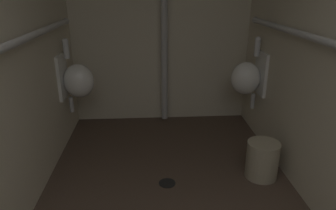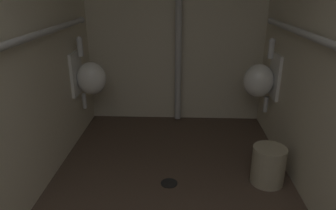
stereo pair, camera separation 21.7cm
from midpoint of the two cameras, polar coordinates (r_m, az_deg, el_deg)
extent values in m
cube|color=beige|center=(3.62, -3.18, 16.74)|extent=(2.15, 0.06, 2.55)
ellipsoid|color=white|center=(3.27, -17.87, 4.20)|extent=(0.30, 0.26, 0.34)
cube|color=white|center=(3.30, -20.58, 4.91)|extent=(0.03, 0.30, 0.44)
cylinder|color=silver|center=(3.23, -20.05, 9.40)|extent=(0.06, 0.06, 0.16)
sphere|color=silver|center=(3.21, -20.23, 10.88)|extent=(0.06, 0.06, 0.06)
cylinder|color=#B2B2B2|center=(3.37, -19.05, 0.06)|extent=(0.04, 0.04, 0.16)
ellipsoid|color=white|center=(3.28, 12.21, 4.76)|extent=(0.30, 0.26, 0.34)
cube|color=white|center=(3.31, 14.87, 5.59)|extent=(0.03, 0.30, 0.44)
cylinder|color=silver|center=(3.23, 14.19, 10.04)|extent=(0.06, 0.06, 0.16)
sphere|color=silver|center=(3.22, 14.32, 11.53)|extent=(0.06, 0.06, 0.06)
cylinder|color=#B2B2B2|center=(3.38, 13.52, 0.69)|extent=(0.04, 0.04, 0.16)
sphere|color=#B2B2B2|center=(3.39, -20.01, 14.23)|extent=(0.06, 0.06, 0.06)
sphere|color=#B2B2B2|center=(3.39, 13.89, 14.87)|extent=(0.06, 0.06, 0.06)
cylinder|color=#B2B2B2|center=(3.51, -2.55, 16.63)|extent=(0.07, 0.07, 2.50)
cylinder|color=black|center=(2.67, -2.56, -14.15)|extent=(0.14, 0.14, 0.01)
cylinder|color=#9E937A|center=(2.76, 14.73, -9.75)|extent=(0.27, 0.27, 0.32)
camera|label=1|loc=(0.11, -93.46, -1.32)|focal=33.27mm
camera|label=2|loc=(0.11, 86.54, 1.32)|focal=33.27mm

